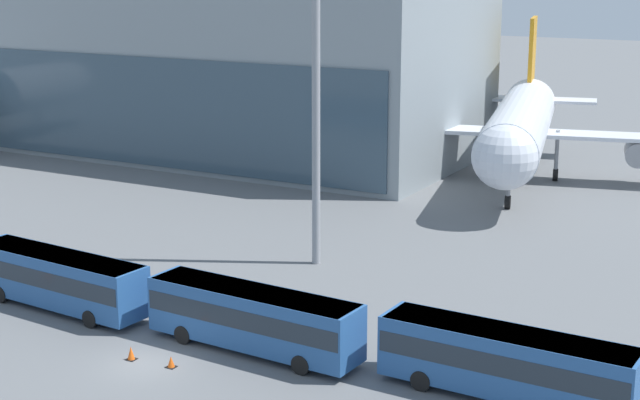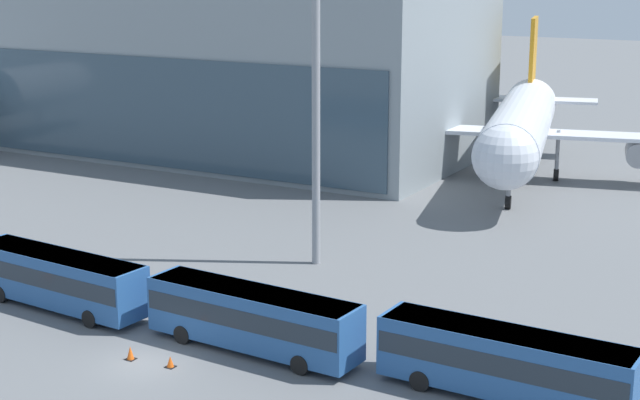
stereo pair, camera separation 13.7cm
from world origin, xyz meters
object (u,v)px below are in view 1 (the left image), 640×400
object	(u,v)px
airliner_at_gate_far	(520,125)
shuttle_bus_2	(253,316)
airliner_at_gate_near	(13,92)
traffic_cone_2	(171,362)
shuttle_bus_3	(507,360)
shuttle_bus_1	(59,277)
traffic_cone_0	(131,353)

from	to	relation	value
airliner_at_gate_far	shuttle_bus_2	world-z (taller)	airliner_at_gate_far
airliner_at_gate_near	airliner_at_gate_far	bearing A→B (deg)	100.62
airliner_at_gate_far	traffic_cone_2	xyz separation A→B (m)	(-1.92, -49.26, -4.88)
shuttle_bus_2	shuttle_bus_3	size ratio (longest dim) A/B	1.00
airliner_at_gate_near	shuttle_bus_1	distance (m)	56.48
airliner_at_gate_near	traffic_cone_0	world-z (taller)	airliner_at_gate_near
airliner_at_gate_far	shuttle_bus_1	xyz separation A→B (m)	(-12.69, -45.56, -3.24)
airliner_at_gate_near	airliner_at_gate_far	size ratio (longest dim) A/B	1.16
airliner_at_gate_near	traffic_cone_2	bearing A→B (deg)	54.25
airliner_at_gate_far	traffic_cone_2	bearing A→B (deg)	-15.68
airliner_at_gate_near	shuttle_bus_3	bearing A→B (deg)	64.04
traffic_cone_0	traffic_cone_2	xyz separation A→B (m)	(2.35, 0.20, -0.06)
airliner_at_gate_near	traffic_cone_2	size ratio (longest dim) A/B	73.36
traffic_cone_2	airliner_at_gate_near	bearing A→B (deg)	141.86
traffic_cone_0	traffic_cone_2	distance (m)	2.36
shuttle_bus_1	shuttle_bus_3	distance (m)	26.42
shuttle_bus_2	traffic_cone_0	distance (m)	6.41
traffic_cone_0	traffic_cone_2	size ratio (longest dim) A/B	1.21
traffic_cone_0	airliner_at_gate_far	bearing A→B (deg)	85.06
airliner_at_gate_far	shuttle_bus_3	bearing A→B (deg)	3.60
airliner_at_gate_far	traffic_cone_2	distance (m)	49.54
shuttle_bus_2	traffic_cone_2	distance (m)	4.77
airliner_at_gate_near	shuttle_bus_2	world-z (taller)	airliner_at_gate_near
airliner_at_gate_near	traffic_cone_0	bearing A→B (deg)	52.84
airliner_at_gate_far	shuttle_bus_1	distance (m)	47.41
shuttle_bus_1	shuttle_bus_2	size ratio (longest dim) A/B	1.00
shuttle_bus_3	traffic_cone_2	size ratio (longest dim) A/B	20.83
shuttle_bus_1	traffic_cone_2	size ratio (longest dim) A/B	20.97
shuttle_bus_1	shuttle_bus_2	xyz separation A→B (m)	(13.20, 0.06, 0.00)
airliner_at_gate_far	shuttle_bus_3	xyz separation A→B (m)	(13.72, -44.76, -3.24)
airliner_at_gate_near	airliner_at_gate_far	distance (m)	55.17
shuttle_bus_1	traffic_cone_2	distance (m)	11.50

